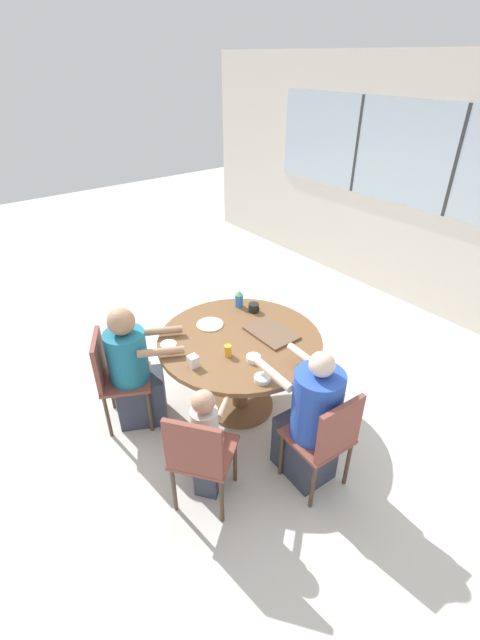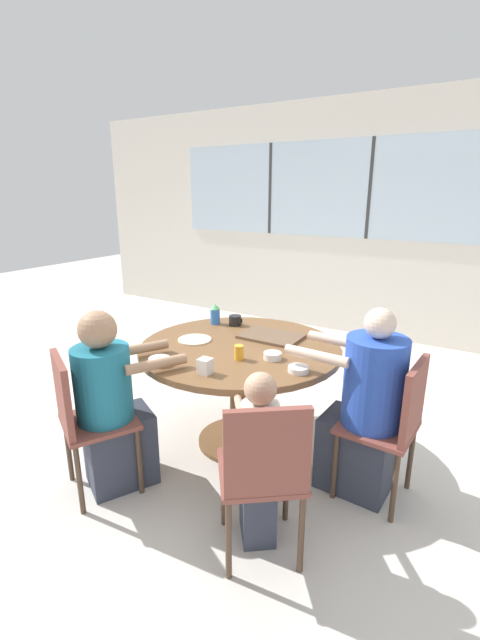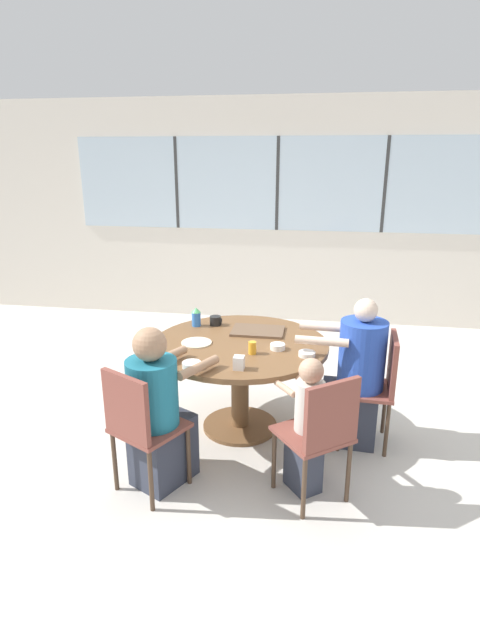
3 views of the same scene
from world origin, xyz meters
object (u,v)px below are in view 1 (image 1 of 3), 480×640
Objects in this scene: chair_for_woman_green_shirt at (113,373)px; bowl_fruit at (262,378)px; juice_glass at (228,351)px; coffee_mug at (254,308)px; bowl_white_shallow at (169,346)px; chair_for_toddler at (199,454)px; sippy_cup at (239,298)px; milk_carton_small at (193,361)px; person_toddler at (207,445)px; chair_for_man_blue_shirt at (328,437)px; person_man_blue_shirt at (310,423)px; bowl_cereal at (253,358)px; person_woman_green_shirt at (135,373)px.

bowl_fruit is at bearing 63.71° from chair_for_woman_green_shirt.
coffee_mug is at bearing 124.10° from juice_glass.
juice_glass reaches higher than bowl_white_shallow.
chair_for_toddler is 7.27× the size of bowl_fruit.
sippy_cup reaches higher than bowl_white_shallow.
coffee_mug is at bearing 91.61° from bowl_white_shallow.
milk_carton_small reaches higher than bowl_fruit.
chair_for_man_blue_shirt is at bearing 14.82° from person_toddler.
person_man_blue_shirt is 1.39m from sippy_cup.
chair_for_woman_green_shirt is 1.34m from coffee_mug.
sippy_cup is 1.34× the size of bowl_fruit.
chair_for_man_blue_shirt reaches higher than juice_glass.
person_man_blue_shirt is 0.96m from milk_carton_small.
coffee_mug is 0.84× the size of bowl_fruit.
person_toddler is at bearing -46.64° from sippy_cup.
chair_for_toddler is at bearing -18.85° from bowl_white_shallow.
chair_for_woman_green_shirt is at bearing 125.95° from person_man_blue_shirt.
milk_carton_small is 0.76× the size of bowl_fruit.
sippy_cup is at bearing -162.60° from coffee_mug.
person_man_blue_shirt is 0.46m from bowl_fruit.
bowl_fruit is at bearing -23.75° from bowl_cereal.
chair_for_man_blue_shirt is 0.79× the size of person_woman_green_shirt.
sippy_cup is 1.75× the size of juice_glass.
sippy_cup is at bearing 135.86° from juice_glass.
bowl_white_shallow is (-0.79, 0.18, 0.31)m from person_toddler.
chair_for_man_blue_shirt is 0.60m from bowl_fruit.
person_woman_green_shirt is (-1.05, 0.05, -0.03)m from chair_for_toddler.
chair_for_woman_green_shirt is at bearing -121.61° from bowl_white_shallow.
person_man_blue_shirt is at bearing 35.42° from chair_for_toddler.
chair_for_woman_green_shirt is at bearing -142.87° from milk_carton_small.
person_toddler is at bearing -67.90° from bowl_cereal.
milk_carton_small is at bearing -68.35° from coffee_mug.
juice_glass is 0.39m from bowl_fruit.
bowl_fruit is (-0.12, 0.63, 0.23)m from chair_for_toddler.
chair_for_man_blue_shirt is 6.77× the size of bowl_white_shallow.
person_man_blue_shirt is at bearing 5.18° from bowl_cereal.
person_toddler reaches higher than bowl_white_shallow.
chair_for_toddler is 8.69× the size of coffee_mug.
milk_carton_small is (-0.81, -0.45, 0.28)m from person_man_blue_shirt.
milk_carton_small is at bearing -119.32° from bowl_cereal.
chair_for_woman_green_shirt and chair_for_man_blue_shirt have the same top height.
person_woman_green_shirt is at bearing 90.00° from chair_for_woman_green_shirt.
coffee_mug is at bearing 140.43° from bowl_cereal.
bowl_white_shallow is 0.83m from bowl_fruit.
chair_for_man_blue_shirt is 8.69× the size of coffee_mug.
juice_glass is at bearing 92.83° from person_toddler.
person_woman_green_shirt is 0.97× the size of person_man_blue_shirt.
person_toddler reaches higher than chair_for_man_blue_shirt.
person_man_blue_shirt is (-0.17, 0.01, -0.02)m from chair_for_man_blue_shirt.
bowl_white_shallow is (-1.13, -0.48, 0.25)m from person_man_blue_shirt.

